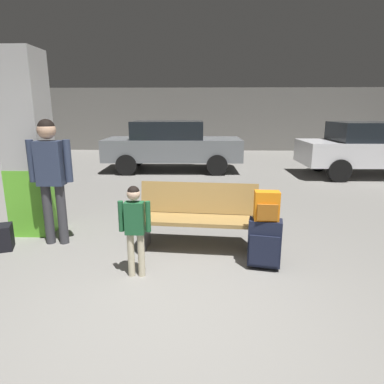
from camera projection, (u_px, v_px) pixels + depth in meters
ground_plane at (188, 203)px, 6.97m from camera, size 18.00×18.00×0.10m
garage_back_wall at (197, 120)px, 15.22m from camera, size 18.00×0.12×2.80m
structural_pillar at (28, 146)px, 4.90m from camera, size 0.57×0.57×2.68m
bench at (197, 218)px, 4.43m from camera, size 1.64×0.66×0.89m
suitcase at (265, 243)px, 3.92m from camera, size 0.41×0.29×0.60m
backpack_bright at (267, 206)px, 3.81m from camera, size 0.29×0.20×0.34m
child at (135, 222)px, 3.65m from camera, size 0.36×0.21×1.05m
adult at (50, 169)px, 4.48m from camera, size 0.59×0.24×1.73m
backpack_dark_floor at (5, 237)px, 4.49m from camera, size 0.27×0.32×0.34m
parked_car_far at (172, 144)px, 10.20m from camera, size 4.14×1.87×1.51m
parked_car_side at (375, 148)px, 9.30m from camera, size 4.12×1.83×1.51m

